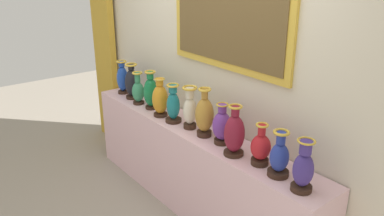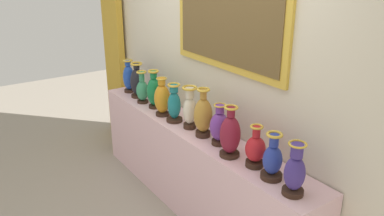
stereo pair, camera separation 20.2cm
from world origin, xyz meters
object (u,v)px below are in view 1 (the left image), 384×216
vase_teal (173,105)px  vase_indigo (303,169)px  vase_ochre (204,115)px  vase_cobalt (279,157)px  vase_onyx (132,82)px  vase_emerald (151,92)px  vase_burgundy (234,134)px  vase_sapphire (122,78)px  vase_violet (222,126)px  vase_ivory (189,109)px  vase_amber (160,99)px  vase_jade (138,91)px  vase_crimson (261,148)px

vase_teal → vase_indigo: bearing=-0.5°
vase_ochre → vase_cobalt: bearing=-1.0°
vase_onyx → vase_cobalt: size_ratio=1.13×
vase_emerald → vase_burgundy: size_ratio=0.97×
vase_sapphire → vase_violet: size_ratio=1.09×
vase_cobalt → vase_indigo: bearing=-7.1°
vase_ivory → vase_teal: bearing=-171.6°
vase_amber → vase_teal: size_ratio=1.03×
vase_burgundy → vase_amber: bearing=179.9°
vase_violet → vase_jade: bearing=-177.7°
vase_amber → vase_crimson: size_ratio=1.16×
vase_sapphire → vase_amber: 0.84m
vase_teal → vase_amber: bearing=-176.2°
vase_teal → vase_violet: size_ratio=1.06×
vase_jade → vase_teal: (0.62, 0.01, 0.02)m
vase_emerald → vase_cobalt: bearing=-0.4°
vase_amber → vase_teal: vase_amber is taller
vase_amber → vase_crimson: bearing=2.1°
vase_crimson → vase_teal: bearing=-178.2°
vase_onyx → vase_ivory: bearing=-0.4°
vase_burgundy → vase_crimson: vase_burgundy is taller
vase_onyx → vase_burgundy: (1.65, -0.05, -0.00)m
vase_ochre → vase_crimson: size_ratio=1.33×
vase_amber → vase_ivory: 0.41m
vase_amber → vase_ochre: 0.62m
vase_emerald → vase_indigo: 1.88m
vase_jade → vase_sapphire: bearing=174.3°
vase_emerald → vase_teal: (0.42, -0.02, -0.01)m
vase_ivory → vase_violet: 0.41m
vase_emerald → vase_sapphire: bearing=179.0°
vase_onyx → vase_indigo: vase_onyx is taller
vase_teal → vase_burgundy: size_ratio=0.90×
vase_amber → vase_violet: (0.82, 0.06, -0.01)m
vase_emerald → vase_jade: bearing=-171.5°
vase_sapphire → vase_crimson: (2.08, -0.00, -0.04)m
vase_cobalt → vase_violet: bearing=177.2°
vase_cobalt → vase_sapphire: bearing=179.5°
vase_amber → vase_violet: vase_amber is taller
vase_ivory → vase_cobalt: 1.04m
vase_ivory → vase_sapphire: bearing=179.8°
vase_burgundy → vase_onyx: bearing=178.2°
vase_burgundy → vase_indigo: size_ratio=1.12×
vase_onyx → vase_violet: 1.44m
vase_sapphire → vase_ivory: (1.24, -0.00, 0.01)m
vase_burgundy → vase_cobalt: 0.42m
vase_amber → vase_emerald: bearing=170.6°
vase_ochre → vase_emerald: bearing=-179.7°
vase_onyx → vase_ochre: bearing=-0.4°
vase_emerald → vase_violet: (1.04, 0.02, -0.02)m
vase_emerald → vase_burgundy: 1.25m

